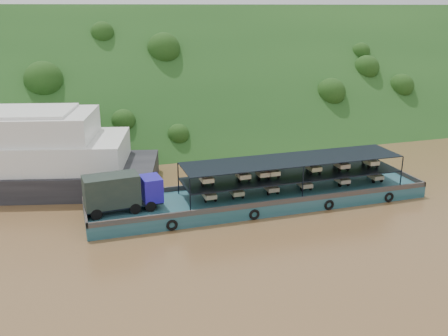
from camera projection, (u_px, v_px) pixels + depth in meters
name	position (u px, v px, depth m)	size (l,w,h in m)	color
ground	(251.00, 204.00, 51.50)	(160.00, 160.00, 0.00)	brown
hillside	(176.00, 128.00, 84.13)	(140.00, 28.00, 28.00)	#163914
cargo_barge	(247.00, 195.00, 50.62)	(35.00, 7.18, 4.82)	#154449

